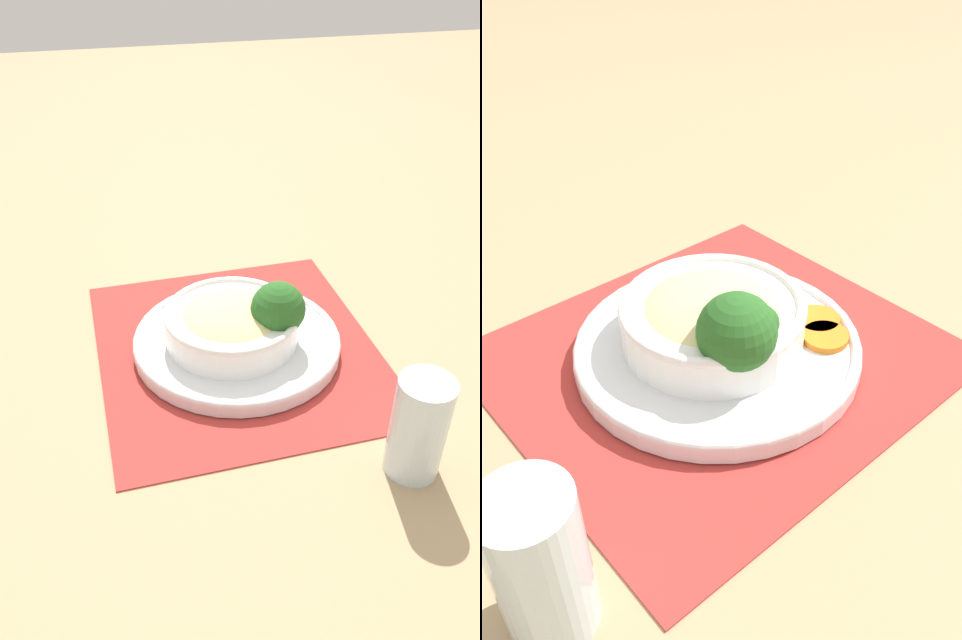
{
  "view_description": "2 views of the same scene",
  "coord_description": "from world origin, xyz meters",
  "views": [
    {
      "loc": [
        0.67,
        -0.16,
        0.53
      ],
      "look_at": [
        -0.01,
        0.01,
        0.04
      ],
      "focal_mm": 35.0,
      "sensor_mm": 36.0,
      "label": 1
    },
    {
      "loc": [
        0.3,
        0.37,
        0.41
      ],
      "look_at": [
        -0.01,
        -0.0,
        0.04
      ],
      "focal_mm": 35.0,
      "sensor_mm": 36.0,
      "label": 2
    }
  ],
  "objects": [
    {
      "name": "plate",
      "position": [
        0.0,
        0.0,
        0.02
      ],
      "size": [
        0.28,
        0.28,
        0.02
      ],
      "color": "silver",
      "rests_on": "placemat"
    },
    {
      "name": "carrot_slice_near",
      "position": [
        -0.08,
        0.07,
        0.02
      ],
      "size": [
        0.05,
        0.05,
        0.01
      ],
      "color": "orange",
      "rests_on": "plate"
    },
    {
      "name": "bowl",
      "position": [
        -0.0,
        -0.01,
        0.05
      ],
      "size": [
        0.18,
        0.18,
        0.05
      ],
      "color": "white",
      "rests_on": "plate"
    },
    {
      "name": "carrot_slice_middle",
      "position": [
        -0.1,
        0.04,
        0.02
      ],
      "size": [
        0.05,
        0.05,
        0.01
      ],
      "color": "orange",
      "rests_on": "plate"
    },
    {
      "name": "water_glass",
      "position": [
        0.25,
        0.14,
        0.05
      ],
      "size": [
        0.06,
        0.06,
        0.12
      ],
      "color": "silver",
      "rests_on": "ground_plane"
    },
    {
      "name": "ground_plane",
      "position": [
        0.0,
        0.0,
        0.0
      ],
      "size": [
        4.0,
        4.0,
        0.0
      ],
      "primitive_type": "plane",
      "color": "tan"
    },
    {
      "name": "broccoli_floret",
      "position": [
        0.02,
        0.05,
        0.07
      ],
      "size": [
        0.07,
        0.07,
        0.09
      ],
      "color": "#84AD5B",
      "rests_on": "plate"
    },
    {
      "name": "placemat",
      "position": [
        0.0,
        0.0,
        0.0
      ],
      "size": [
        0.43,
        0.39,
        0.0
      ],
      "color": "#B2332D",
      "rests_on": "ground_plane"
    }
  ]
}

